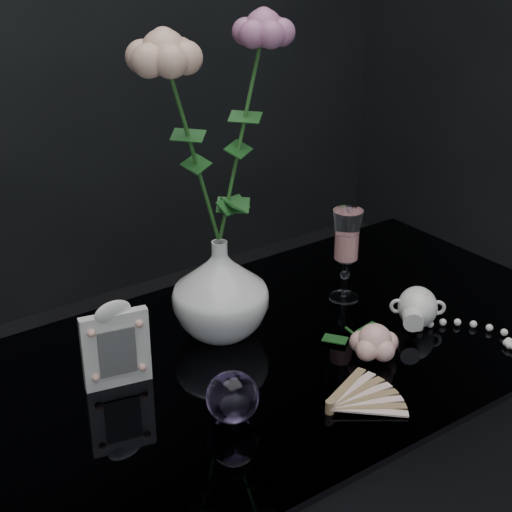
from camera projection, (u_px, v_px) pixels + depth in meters
vase at (220, 289)px, 1.25m from camera, size 0.19×0.19×0.16m
wine_glass at (346, 256)px, 1.36m from camera, size 0.07×0.07×0.17m
picture_frame at (116, 343)px, 1.12m from camera, size 0.12×0.10×0.14m
paperweight at (232, 397)px, 1.06m from camera, size 0.09×0.09×0.07m
paper_fan at (330, 406)px, 1.08m from camera, size 0.25×0.22×0.02m
loose_rose at (374, 341)px, 1.21m from camera, size 0.18×0.20×0.06m
pearl_jar at (418, 305)px, 1.30m from camera, size 0.33×0.33×0.07m
roses at (215, 121)px, 1.14m from camera, size 0.25×0.11×0.39m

